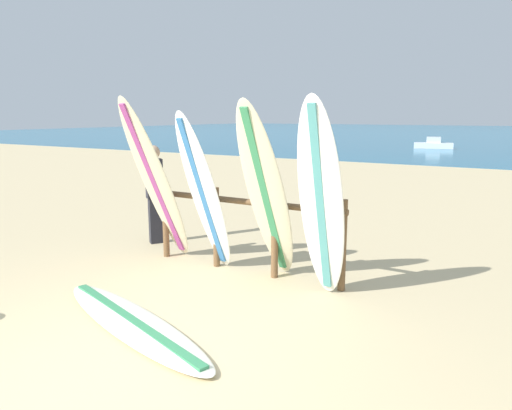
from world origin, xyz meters
name	(u,v)px	position (x,y,z in m)	size (l,w,h in m)	color
ground_plane	(91,392)	(0.00, 0.00, 0.00)	(120.00, 120.00, 0.00)	#D3BC8C
ocean_water	(509,133)	(0.00, 58.00, 0.00)	(120.00, 80.00, 0.01)	#196B93
surfboard_rack	(244,221)	(-0.48, 2.95, 0.68)	(2.80, 0.09, 1.10)	brown
surfboard_leaning_far_left	(156,182)	(-1.69, 2.63, 1.15)	(0.58, 1.16, 2.30)	beige
surfboard_leaning_left	(204,194)	(-0.89, 2.65, 1.06)	(0.64, 0.91, 2.12)	white
surfboard_leaning_center_left	(266,194)	(-0.01, 2.69, 1.12)	(0.55, 1.08, 2.25)	beige
surfboard_leaning_center	(321,201)	(0.77, 2.52, 1.14)	(0.52, 0.68, 2.27)	white
surfboard_lying_on_sand	(132,322)	(-0.58, 0.99, 0.04)	(2.72, 1.32, 0.08)	white
beachgoer_standing	(155,190)	(-2.48, 3.45, 0.87)	(0.28, 0.30, 1.58)	#26262D
small_boat_offshore	(433,144)	(-2.73, 28.52, 0.26)	(2.37, 1.22, 0.71)	silver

